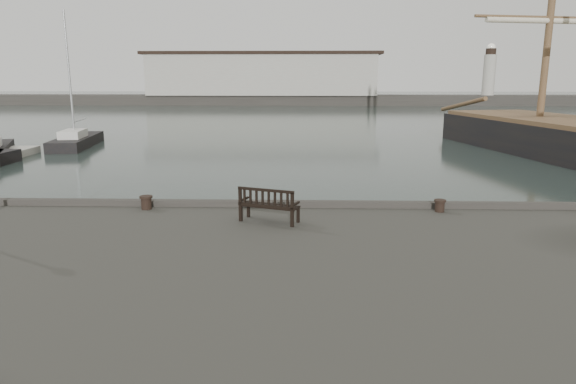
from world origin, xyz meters
The scene contains 6 objects.
ground centered at (0.00, 0.00, 0.00)m, with size 400.00×400.00×0.00m, color black.
breakwater centered at (-4.56, 92.00, 4.30)m, with size 140.00×9.50×12.20m.
bench centered at (-0.31, -1.88, 1.86)m, with size 1.73×1.09×0.94m.
bollard_left centered at (-4.10, -0.57, 1.76)m, with size 0.39×0.39×0.40m, color black.
bollard_right centered at (4.66, -0.61, 1.74)m, with size 0.34×0.34×0.36m, color black.
yacht_d centered at (-17.78, 25.48, 0.23)m, with size 3.65×9.00×11.12m.
Camera 1 is at (0.63, -15.43, 5.43)m, focal length 32.00 mm.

